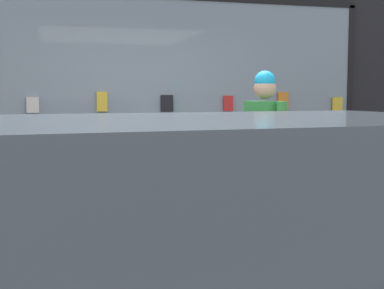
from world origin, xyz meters
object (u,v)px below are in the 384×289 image
Objects in this scene: person_browsing at (264,140)px; small_dog at (245,220)px; parked_car at (223,271)px; display_table_right at (302,160)px.

person_browsing is 3.19× the size of small_dog.
parked_car is at bearing 144.22° from person_browsing.
small_dog is (-0.99, -0.75, -0.47)m from display_table_right.
person_browsing is 0.85m from small_dog.
parked_car reaches higher than display_table_right.
parked_car is (-2.14, -3.46, -0.01)m from display_table_right.
person_browsing is at bearing 58.72° from parked_car.
display_table_right is at bearing -36.70° from small_dog.
small_dog is 0.13× the size of parked_car.
display_table_right is 4.07m from parked_car.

